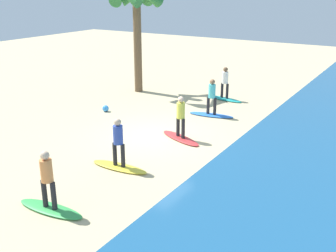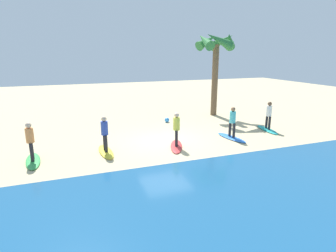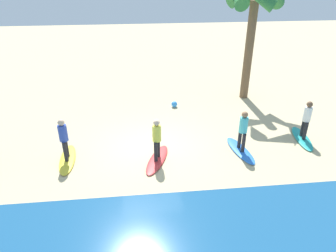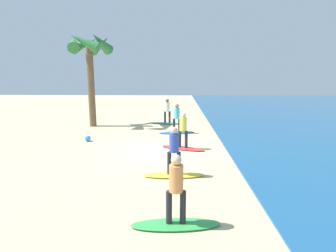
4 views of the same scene
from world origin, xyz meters
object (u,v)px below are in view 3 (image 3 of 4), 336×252
surfboard_red (157,159)px  surfer_red (157,137)px  surfer_blue (243,128)px  beach_ball (174,104)px  surfboard_teal (302,138)px  palm_tree (254,6)px  surfboard_yellow (68,159)px  surfer_teal (307,117)px  surfer_yellow (64,136)px  surfboard_blue (240,150)px

surfboard_red → surfer_red: 0.99m
surfer_blue → beach_ball: 5.11m
surfboard_teal → surfer_blue: 3.14m
surfboard_teal → palm_tree: bearing=-160.1°
surfboard_red → surfboard_yellow: bearing=-75.2°
surfer_blue → surfer_red: 3.34m
surfboard_teal → surfboard_yellow: bearing=-77.5°
surfer_teal → surfer_yellow: bearing=3.4°
surfer_teal → palm_tree: 6.24m
surfer_blue → surfer_red: (3.33, 0.29, 0.00)m
surfer_red → surfer_teal: bearing=-171.4°
surfer_teal → surfer_red: size_ratio=1.00×
surfboard_blue → palm_tree: bearing=151.2°
surfboard_red → palm_tree: (-5.31, -5.83, 4.76)m
surfboard_red → surfboard_yellow: (3.37, -0.38, 0.00)m
surfboard_yellow → beach_ball: (-4.65, -4.50, 0.11)m
surfboard_blue → beach_ball: 5.03m
surfer_yellow → beach_ball: size_ratio=5.33×
surfboard_red → beach_ball: bearing=-173.4°
surfer_red → surfboard_red: bearing=180.0°
surfboard_blue → surfboard_teal: bearing=93.5°
palm_tree → surfer_red: bearing=47.7°
surfer_teal → surfboard_blue: (2.90, 0.65, -0.99)m
palm_tree → surfer_teal: bearing=100.7°
surfboard_blue → surfer_teal: bearing=93.5°
surfer_red → beach_ball: bearing=-104.7°
surfer_teal → surfboard_blue: bearing=12.7°
surfer_teal → surfboard_red: size_ratio=0.78×
surfboard_red → surfboard_blue: bearing=116.2°
surfer_teal → palm_tree: size_ratio=0.27×
surfboard_blue → surfer_yellow: size_ratio=1.28×
surfer_blue → beach_ball: bearing=-65.9°
surfboard_yellow → surfer_blue: bearing=85.9°
surfer_teal → surfboard_yellow: 9.67m
palm_tree → beach_ball: palm_tree is taller
surfer_blue → surfboard_yellow: 6.77m
surfer_red → surfboard_yellow: 3.53m
surfboard_blue → surfer_blue: (-0.00, -0.00, 0.99)m
surfer_blue → surfer_teal: bearing=-167.3°
surfer_blue → surfboard_yellow: (6.70, -0.09, -0.99)m
surfboard_teal → surfboard_yellow: (9.60, 0.56, 0.00)m
palm_tree → beach_ball: 6.22m
palm_tree → surfboard_yellow: bearing=32.2°
surfer_red → surfboard_teal: bearing=-171.4°
surfer_teal → surfer_red: (6.23, 0.94, 0.00)m
surfboard_blue → beach_ball: bearing=-165.1°
surfboard_teal → surfer_red: 6.38m
surfboard_yellow → surfer_yellow: 0.99m
surfboard_blue → surfboard_red: size_ratio=1.00×
surfboard_teal → surfboard_red: bearing=-72.3°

